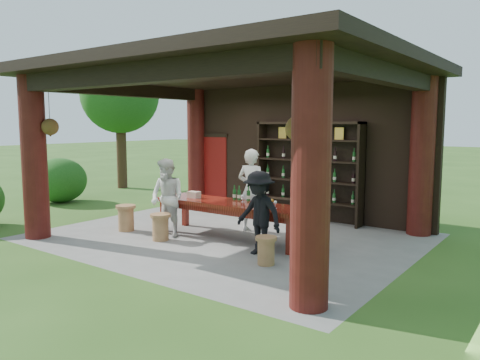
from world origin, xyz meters
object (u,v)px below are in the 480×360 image
Objects in this scene: wine_shelf at (308,171)px; stool_near_right at (266,250)px; guest_woman at (167,198)px; napkin_basket at (194,195)px; guest_man at (259,213)px; stool_near_left at (160,226)px; host at (252,190)px; stool_far_left at (126,217)px; tasting_table at (231,208)px.

wine_shelf reaches higher than stool_near_right.
guest_woman is 0.65m from napkin_basket.
stool_near_left is at bearing -163.68° from guest_man.
stool_far_left is at bearing 28.92° from host.
stool_near_left is 0.95× the size of stool_far_left.
stool_near_right is 3.86m from stool_far_left.
tasting_table is 1.89× the size of host.
wine_shelf is 0.79× the size of tasting_table.
guest_man is (2.18, 0.32, 0.47)m from stool_near_left.
stool_near_right is at bearing 123.56° from host.
host is at bearing 130.49° from stool_near_right.
napkin_basket reaches higher than stool_near_left.
tasting_table is 0.83m from host.
guest_man is at bearing 0.09° from guest_woman.
guest_woman is 2.30m from guest_man.
stool_near_left is at bearing -93.38° from napkin_basket.
guest_woman reaches higher than tasting_table.
stool_near_right is 0.26× the size of host.
stool_near_right is at bearing -22.61° from napkin_basket.
host is at bearing 60.50° from stool_near_left.
stool_far_left is (-2.68, -3.37, -0.90)m from wine_shelf.
stool_near_left is 1.24m from stool_far_left.
guest_man is (1.14, -0.67, 0.12)m from tasting_table.
host reaches higher than guest_woman.
guest_man reaches higher than tasting_table.
tasting_table is at bearing 85.54° from host.
wine_shelf is at bearing 107.84° from stool_near_right.
guest_woman reaches higher than stool_near_left.
wine_shelf is 3.94m from stool_near_right.
host is (2.24, 1.62, 0.60)m from stool_far_left.
stool_far_left is 2.83m from host.
wine_shelf is 2.63m from tasting_table.
guest_man is at bearing -30.45° from tasting_table.
guest_man is (-0.44, 0.44, 0.50)m from stool_near_right.
tasting_table is at bearing 20.18° from stool_far_left.
wine_shelf is at bearing -111.05° from host.
napkin_basket is at bearing 74.40° from guest_woman.
guest_woman reaches higher than stool_near_right.
guest_woman reaches higher than stool_far_left.
stool_near_left is at bearing 53.57° from host.
guest_man is (2.30, -0.01, -0.06)m from guest_woman.
tasting_table is 2.44m from stool_far_left.
guest_man is at bearing -77.10° from wine_shelf.
stool_near_left is (-1.04, -0.99, -0.35)m from tasting_table.
guest_man is at bearing 135.10° from stool_near_right.
stool_near_right is 2.83m from guest_woman.
stool_far_left is at bearing -128.49° from wine_shelf.
host is (-0.44, -1.75, -0.30)m from wine_shelf.
tasting_table is at bearing 157.48° from guest_man.
wine_shelf is 10.46× the size of napkin_basket.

